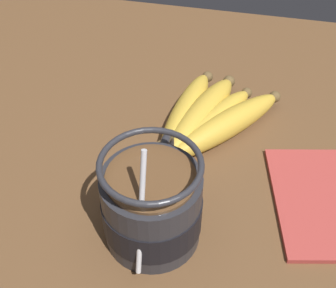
# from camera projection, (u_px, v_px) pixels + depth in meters

# --- Properties ---
(table) EXTENTS (0.92, 0.92, 0.04)m
(table) POSITION_uv_depth(u_px,v_px,m) (158.00, 228.00, 0.51)
(table) COLOR brown
(table) RESTS_ON ground
(coffee_mug) EXTENTS (0.14, 0.10, 0.14)m
(coffee_mug) POSITION_uv_depth(u_px,v_px,m) (155.00, 206.00, 0.45)
(coffee_mug) COLOR #28282D
(coffee_mug) RESTS_ON table
(banana_bunch) EXTENTS (0.19, 0.15, 0.04)m
(banana_bunch) POSITION_uv_depth(u_px,v_px,m) (207.00, 118.00, 0.58)
(banana_bunch) COLOR brown
(banana_bunch) RESTS_ON table
(napkin) EXTENTS (0.17, 0.14, 0.01)m
(napkin) POSITION_uv_depth(u_px,v_px,m) (324.00, 201.00, 0.51)
(napkin) COLOR #A33833
(napkin) RESTS_ON table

